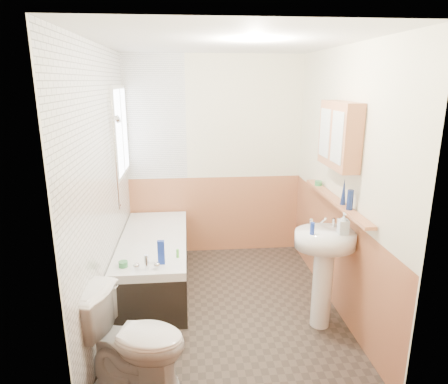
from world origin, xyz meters
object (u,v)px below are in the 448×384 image
at_px(toilet, 135,340).
at_px(pine_shelf, 335,200).
at_px(medicine_cabinet, 339,135).
at_px(sink, 324,259).
at_px(bathtub, 155,261).

xyz_separation_m(toilet, pine_shelf, (1.80, 0.95, 0.72)).
bearing_deg(toilet, medicine_cabinet, -46.19).
height_order(pine_shelf, medicine_cabinet, medicine_cabinet).
bearing_deg(pine_shelf, sink, -119.71).
relative_size(sink, pine_shelf, 0.68).
height_order(sink, pine_shelf, pine_shelf).
distance_m(toilet, sink, 1.73).
bearing_deg(toilet, sink, -52.71).
relative_size(bathtub, pine_shelf, 1.13).
bearing_deg(sink, toilet, -160.96).
distance_m(pine_shelf, medicine_cabinet, 0.63).
bearing_deg(bathtub, toilet, -91.15).
height_order(sink, medicine_cabinet, medicine_cabinet).
xyz_separation_m(sink, medicine_cabinet, (0.17, 0.31, 1.06)).
bearing_deg(medicine_cabinet, sink, -119.32).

